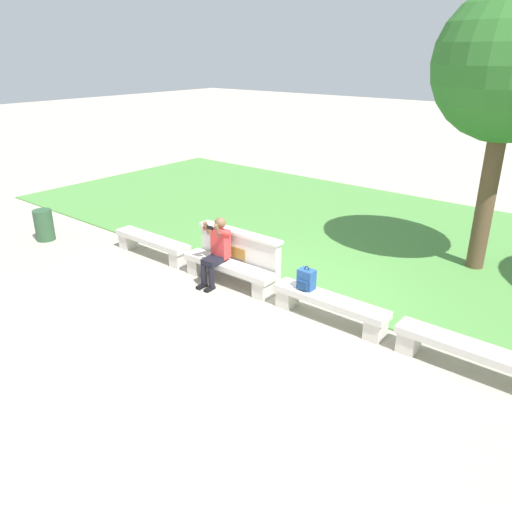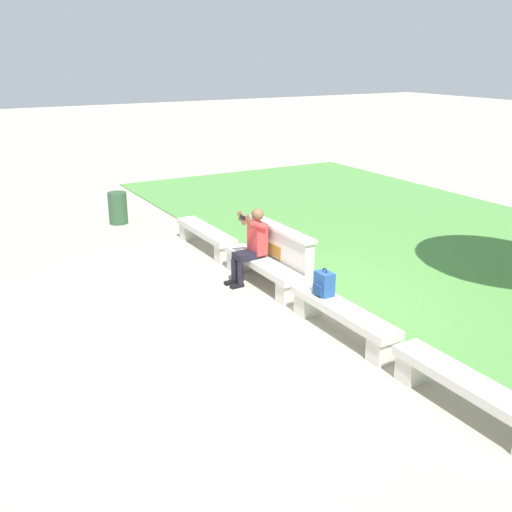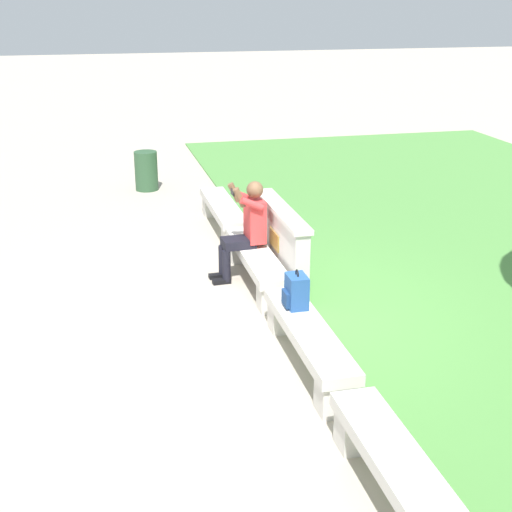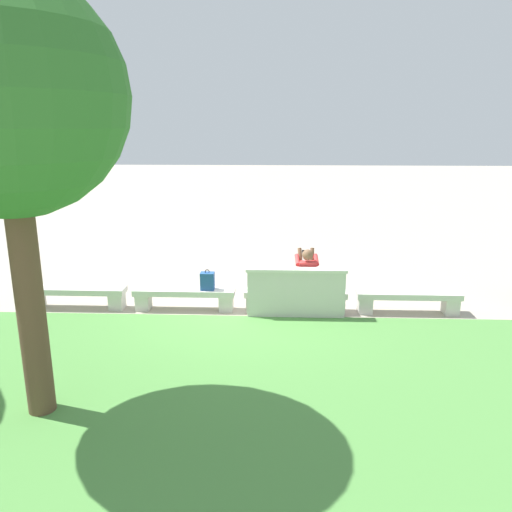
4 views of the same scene
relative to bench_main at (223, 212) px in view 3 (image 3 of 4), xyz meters
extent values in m
plane|color=#B2A593|center=(3.43, 0.00, -0.30)|extent=(80.00, 80.00, 0.00)
cube|color=beige|center=(0.00, 0.00, 0.09)|extent=(2.09, 0.40, 0.12)
cube|color=beige|center=(-0.86, 0.00, -0.14)|extent=(0.28, 0.34, 0.33)
cube|color=beige|center=(0.86, 0.00, -0.14)|extent=(0.28, 0.34, 0.33)
cube|color=beige|center=(2.29, 0.00, 0.09)|extent=(2.09, 0.40, 0.12)
cube|color=beige|center=(1.42, 0.00, -0.14)|extent=(0.28, 0.34, 0.33)
cube|color=beige|center=(3.15, 0.00, -0.14)|extent=(0.28, 0.34, 0.33)
cube|color=beige|center=(4.57, 0.00, 0.09)|extent=(2.09, 0.40, 0.12)
cube|color=beige|center=(3.71, 0.00, -0.14)|extent=(0.28, 0.34, 0.33)
cube|color=beige|center=(5.44, 0.00, -0.14)|extent=(0.28, 0.34, 0.33)
cube|color=beige|center=(6.86, 0.00, 0.09)|extent=(2.09, 0.40, 0.12)
cube|color=beige|center=(5.99, 0.00, -0.14)|extent=(0.28, 0.34, 0.33)
cube|color=beige|center=(2.29, 0.34, 0.17)|extent=(1.91, 0.18, 0.95)
cube|color=silver|center=(2.29, 0.34, 0.68)|extent=(1.97, 0.24, 0.06)
cube|color=olive|center=(2.29, 0.24, 0.29)|extent=(0.44, 0.02, 0.22)
cube|color=black|center=(1.99, -0.46, -0.27)|extent=(0.11, 0.25, 0.06)
cylinder|color=black|center=(1.99, -0.39, -0.06)|extent=(0.11, 0.11, 0.42)
cube|color=black|center=(2.19, -0.44, -0.27)|extent=(0.11, 0.25, 0.06)
cylinder|color=black|center=(2.19, -0.37, -0.06)|extent=(0.11, 0.11, 0.42)
cube|color=black|center=(2.07, -0.19, 0.21)|extent=(0.33, 0.44, 0.12)
cube|color=#D83838|center=(2.06, 0.04, 0.49)|extent=(0.35, 0.24, 0.56)
sphere|color=brown|center=(2.06, 0.04, 0.91)|extent=(0.22, 0.22, 0.22)
cylinder|color=#D83838|center=(1.88, -0.07, 0.78)|extent=(0.11, 0.31, 0.21)
cylinder|color=brown|center=(1.95, -0.21, 0.86)|extent=(0.09, 0.19, 0.27)
cylinder|color=#D83838|center=(2.26, -0.05, 0.78)|extent=(0.11, 0.31, 0.21)
cylinder|color=brown|center=(2.20, -0.19, 0.86)|extent=(0.11, 0.19, 0.27)
cube|color=black|center=(2.08, -0.26, 0.90)|extent=(0.15, 0.02, 0.08)
cube|color=#234C8C|center=(4.08, 0.02, 0.33)|extent=(0.28, 0.20, 0.36)
cube|color=navy|center=(4.08, -0.09, 0.25)|extent=(0.20, 0.06, 0.16)
torus|color=black|center=(4.08, 0.02, 0.53)|extent=(0.10, 0.02, 0.10)
cylinder|color=#2D5133|center=(-2.83, -0.96, 0.07)|extent=(0.44, 0.44, 0.75)
camera|label=1|loc=(8.32, -6.54, 3.96)|focal=35.00mm
camera|label=2|loc=(10.71, -4.92, 3.55)|focal=42.00mm
camera|label=3|loc=(10.73, -2.00, 3.29)|focal=50.00mm
camera|label=4|loc=(2.68, 9.69, 3.39)|focal=35.00mm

